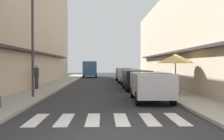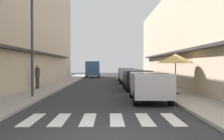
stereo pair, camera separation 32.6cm
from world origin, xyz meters
The scene contains 14 objects.
ground_plane centered at (0.00, 15.25, 0.00)m, with size 83.88×83.88×0.00m, color #2B2B2D.
sidewalk_left centered at (-4.43, 15.25, 0.06)m, with size 2.23×53.38×0.12m, color #9E998E.
sidewalk_right centered at (4.43, 15.25, 0.06)m, with size 2.23×53.38×0.12m, color #9E998E.
building_row_left centered at (-8.04, 16.16, 5.68)m, with size 5.50×36.32×11.36m.
building_row_right centered at (8.04, 16.16, 4.18)m, with size 5.50×36.32×8.36m.
crosswalk centered at (0.00, 2.26, 0.01)m, with size 5.20×2.20×0.01m.
parked_car_near centered at (2.26, 6.75, 0.92)m, with size 1.90×4.40×1.47m.
parked_car_mid centered at (2.26, 12.89, 0.92)m, with size 1.83×4.13×1.47m.
parked_car_far centered at (2.26, 18.79, 0.92)m, with size 1.93×4.29×1.47m.
parked_car_distant centered at (2.26, 25.53, 0.92)m, with size 1.93×4.20×1.47m.
delivery_van centered at (-2.11, 33.65, 1.41)m, with size 2.07×5.43×2.37m.
street_lamp centered at (-3.79, 8.00, 3.59)m, with size 1.19×0.28×5.72m.
cafe_umbrella centered at (4.23, 9.35, 2.22)m, with size 2.24×2.24×2.39m.
pedestrian_walking_near centered at (-4.96, 12.88, 1.05)m, with size 0.34×0.34×1.75m.
Camera 1 is at (-0.12, -6.84, 1.85)m, focal length 43.44 mm.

